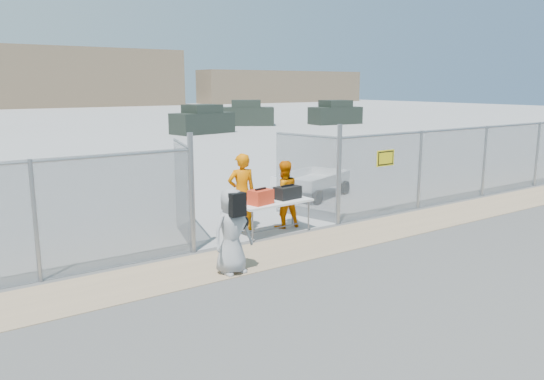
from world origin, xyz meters
TOP-DOWN VIEW (x-y plane):
  - ground at (0.00, 0.00)m, footprint 160.00×160.00m
  - tarmac_inside at (0.00, 42.00)m, footprint 160.00×80.00m
  - dirt_strip at (0.00, 1.00)m, footprint 44.00×1.60m
  - chain_link_fence at (0.00, 2.00)m, footprint 40.00×0.20m
  - folding_table at (0.19, 2.21)m, footprint 1.87×0.85m
  - orange_bag at (-0.23, 2.12)m, footprint 0.60×0.47m
  - black_duffel at (0.61, 2.24)m, footprint 0.66×0.44m
  - security_worker_left at (-0.29, 2.85)m, footprint 0.76×0.58m
  - security_worker_right at (0.71, 2.53)m, footprint 0.90×0.76m
  - visitor at (-1.95, 0.45)m, footprint 0.81×0.55m
  - utility_trailer at (3.53, 4.96)m, footprint 3.65×2.76m
  - parked_vehicle_near at (10.72, 26.33)m, footprint 4.72×2.80m
  - parked_vehicle_mid at (17.29, 31.02)m, footprint 5.04×4.24m
  - parked_vehicle_far at (24.54, 27.85)m, footprint 4.67×2.41m

SIDE VIEW (x-z plane):
  - ground at x=0.00m, z-range 0.00..0.00m
  - tarmac_inside at x=0.00m, z-range 0.00..0.01m
  - dirt_strip at x=0.00m, z-range 0.00..0.01m
  - folding_table at x=0.19m, z-range 0.00..0.78m
  - utility_trailer at x=3.53m, z-range 0.00..0.79m
  - visitor at x=-1.95m, z-range 0.00..1.61m
  - security_worker_right at x=0.71m, z-range 0.00..1.65m
  - black_duffel at x=0.61m, z-range 0.78..1.08m
  - security_worker_left at x=-0.29m, z-range 0.00..1.87m
  - orange_bag at x=-0.23m, z-range 0.78..1.11m
  - parked_vehicle_near at x=10.72m, z-range 0.00..2.00m
  - parked_vehicle_far at x=24.54m, z-range 0.00..2.04m
  - parked_vehicle_mid at x=17.29m, z-range 0.00..2.10m
  - chain_link_fence at x=0.00m, z-range 0.00..2.20m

